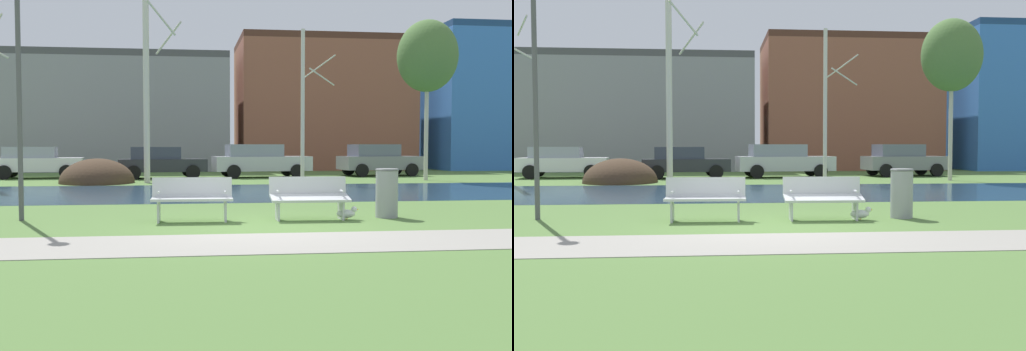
% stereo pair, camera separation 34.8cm
% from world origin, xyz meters
% --- Properties ---
extents(ground_plane, '(120.00, 120.00, 0.00)m').
position_xyz_m(ground_plane, '(0.00, 10.00, 0.00)').
color(ground_plane, '#517538').
extents(paved_path_strip, '(60.00, 1.91, 0.01)m').
position_xyz_m(paved_path_strip, '(0.00, -1.69, 0.01)').
color(paved_path_strip, gray).
rests_on(paved_path_strip, ground).
extents(river_band, '(80.00, 7.24, 0.01)m').
position_xyz_m(river_band, '(0.00, 8.26, 0.00)').
color(river_band, '#284256').
rests_on(river_band, ground).
extents(soil_mound, '(3.01, 3.56, 1.99)m').
position_xyz_m(soil_mound, '(-4.89, 13.77, 0.00)').
color(soil_mound, '#423021').
rests_on(soil_mound, ground).
extents(bench_left, '(1.61, 0.60, 0.87)m').
position_xyz_m(bench_left, '(-1.18, 1.07, 0.47)').
color(bench_left, silver).
rests_on(bench_left, ground).
extents(bench_right, '(1.61, 0.60, 0.87)m').
position_xyz_m(bench_right, '(1.19, 1.07, 0.47)').
color(bench_right, silver).
rests_on(bench_right, ground).
extents(trash_bin, '(0.49, 0.49, 1.03)m').
position_xyz_m(trash_bin, '(2.88, 1.23, 0.53)').
color(trash_bin, gray).
rests_on(trash_bin, ground).
extents(seagull, '(0.47, 0.17, 0.27)m').
position_xyz_m(seagull, '(1.95, 0.97, 0.13)').
color(seagull, white).
rests_on(seagull, ground).
extents(streetlamp, '(0.32, 0.32, 4.83)m').
position_xyz_m(streetlamp, '(-4.60, 1.62, 3.27)').
color(streetlamp, '#4C4C51').
rests_on(streetlamp, ground).
extents(birch_left, '(1.58, 2.64, 9.29)m').
position_xyz_m(birch_left, '(-2.83, 13.51, 4.72)').
color(birch_left, beige).
rests_on(birch_left, ground).
extents(birch_center_left, '(1.43, 2.65, 6.32)m').
position_xyz_m(birch_center_left, '(3.57, 13.22, 3.26)').
color(birch_center_left, beige).
rests_on(birch_center_left, ground).
extents(birch_center, '(2.61, 2.61, 6.99)m').
position_xyz_m(birch_center, '(9.21, 13.98, 5.41)').
color(birch_center, '#BCB7A8').
rests_on(birch_center, ground).
extents(parked_van_nearest_white, '(4.21, 2.41, 1.46)m').
position_xyz_m(parked_van_nearest_white, '(-8.24, 17.68, 0.77)').
color(parked_van_nearest_white, silver).
rests_on(parked_van_nearest_white, ground).
extents(parked_sedan_second_dark, '(4.18, 2.43, 1.46)m').
position_xyz_m(parked_sedan_second_dark, '(-2.48, 16.85, 0.77)').
color(parked_sedan_second_dark, '#282B30').
rests_on(parked_sedan_second_dark, ground).
extents(parked_hatch_third_silver, '(4.77, 2.34, 1.58)m').
position_xyz_m(parked_hatch_third_silver, '(2.22, 17.16, 0.82)').
color(parked_hatch_third_silver, '#B2B5BC').
rests_on(parked_hatch_third_silver, ground).
extents(parked_wagon_fourth_grey, '(4.17, 2.28, 1.59)m').
position_xyz_m(parked_wagon_fourth_grey, '(8.32, 17.80, 0.82)').
color(parked_wagon_fourth_grey, slate).
rests_on(parked_wagon_fourth_grey, ground).
extents(building_grey_warehouse, '(15.57, 6.06, 7.04)m').
position_xyz_m(building_grey_warehouse, '(-6.50, 26.39, 3.52)').
color(building_grey_warehouse, gray).
rests_on(building_grey_warehouse, ground).
extents(building_brick_low, '(10.89, 6.74, 8.38)m').
position_xyz_m(building_brick_low, '(7.57, 27.20, 4.19)').
color(building_brick_low, brown).
rests_on(building_brick_low, ground).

